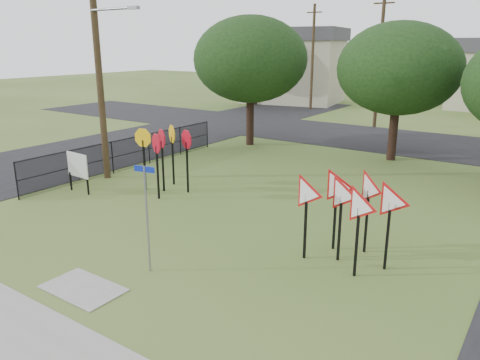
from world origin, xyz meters
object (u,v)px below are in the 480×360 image
at_px(street_name_sign, 147,212).
at_px(stop_sign_cluster, 164,145).
at_px(info_board, 78,167).
at_px(yield_sign_cluster, 350,198).

bearing_deg(street_name_sign, stop_sign_cluster, 129.83).
distance_m(street_name_sign, info_board, 7.88).
xyz_separation_m(street_name_sign, yield_sign_cluster, (3.96, 3.50, 0.15)).
distance_m(stop_sign_cluster, info_board, 3.53).
height_order(stop_sign_cluster, info_board, stop_sign_cluster).
xyz_separation_m(stop_sign_cluster, yield_sign_cluster, (8.40, -1.82, -0.09)).
bearing_deg(street_name_sign, info_board, 155.68).
xyz_separation_m(street_name_sign, stop_sign_cluster, (-4.44, 5.32, 0.25)).
bearing_deg(info_board, yield_sign_cluster, 1.38).
relative_size(street_name_sign, info_board, 1.76).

